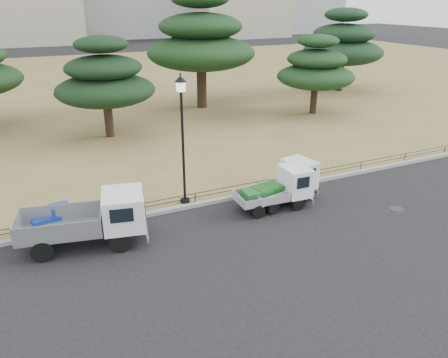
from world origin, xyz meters
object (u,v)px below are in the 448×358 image
truck_kei_rear (286,183)px  street_lamp (182,120)px  truck_kei_front (279,189)px  tarp_pile (53,219)px  truck_large (91,218)px

truck_kei_rear → street_lamp: street_lamp is taller
truck_kei_front → tarp_pile: bearing=171.6°
truck_large → street_lamp: street_lamp is taller
truck_kei_front → truck_large: bearing=-179.1°
truck_kei_front → truck_kei_rear: bearing=35.5°
truck_kei_rear → tarp_pile: truck_kei_rear is taller
truck_large → truck_kei_front: truck_large is taller
truck_kei_rear → tarp_pile: 9.43m
street_lamp → tarp_pile: (-5.25, -0.11, -3.18)m
truck_large → street_lamp: 5.14m
street_lamp → tarp_pile: bearing=-178.8°
truck_kei_front → tarp_pile: truck_kei_front is taller
truck_large → street_lamp: bearing=32.7°
truck_large → tarp_pile: size_ratio=2.77×
truck_large → truck_kei_rear: truck_large is taller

